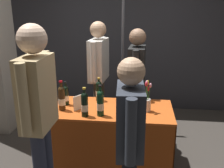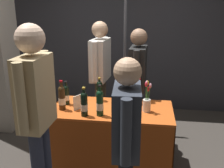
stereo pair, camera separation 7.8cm
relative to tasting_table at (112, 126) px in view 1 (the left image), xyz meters
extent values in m
plane|color=#38332D|center=(0.00, 0.00, -0.51)|extent=(12.00, 12.00, 0.00)
cube|color=#2D2D33|center=(0.00, 1.95, 1.01)|extent=(7.61, 0.12, 3.05)
cube|color=#B74C19|center=(0.00, 0.00, 0.22)|extent=(1.41, 0.70, 0.02)
cube|color=#963E14|center=(0.00, -0.35, -0.15)|extent=(1.41, 0.01, 0.72)
cube|color=#963E14|center=(0.00, 0.35, -0.15)|extent=(1.41, 0.01, 0.72)
cube|color=#963E14|center=(-0.70, 0.00, -0.15)|extent=(0.01, 0.70, 0.72)
cube|color=#963E14|center=(0.70, 0.00, -0.15)|extent=(0.01, 0.70, 0.72)
cylinder|color=black|center=(-0.19, 0.24, 0.34)|extent=(0.07, 0.07, 0.22)
sphere|color=black|center=(-0.19, 0.24, 0.45)|extent=(0.07, 0.07, 0.07)
cylinder|color=black|center=(-0.19, 0.24, 0.48)|extent=(0.03, 0.03, 0.07)
cylinder|color=#B7932D|center=(-0.19, 0.24, 0.52)|extent=(0.03, 0.03, 0.02)
cylinder|color=beige|center=(-0.19, 0.24, 0.32)|extent=(0.08, 0.08, 0.07)
cylinder|color=black|center=(-0.27, -0.25, 0.35)|extent=(0.08, 0.08, 0.24)
sphere|color=black|center=(-0.27, -0.25, 0.47)|extent=(0.07, 0.07, 0.07)
cylinder|color=black|center=(-0.27, -0.25, 0.51)|extent=(0.03, 0.03, 0.07)
cylinder|color=#B7932D|center=(-0.27, -0.25, 0.55)|extent=(0.03, 0.03, 0.02)
cylinder|color=beige|center=(-0.27, -0.25, 0.33)|extent=(0.08, 0.08, 0.08)
cylinder|color=#38230F|center=(-0.57, -0.11, 0.36)|extent=(0.08, 0.08, 0.24)
sphere|color=#38230F|center=(-0.57, -0.11, 0.48)|extent=(0.08, 0.08, 0.08)
cylinder|color=#38230F|center=(-0.57, -0.11, 0.52)|extent=(0.03, 0.03, 0.09)
cylinder|color=maroon|center=(-0.57, -0.11, 0.58)|extent=(0.04, 0.04, 0.02)
cylinder|color=beige|center=(-0.57, -0.11, 0.34)|extent=(0.08, 0.08, 0.08)
cylinder|color=#38230F|center=(0.30, 0.19, 0.34)|extent=(0.06, 0.06, 0.22)
sphere|color=#38230F|center=(0.30, 0.19, 0.45)|extent=(0.06, 0.06, 0.06)
cylinder|color=#38230F|center=(0.30, 0.19, 0.49)|extent=(0.03, 0.03, 0.09)
cylinder|color=maroon|center=(0.30, 0.19, 0.55)|extent=(0.03, 0.03, 0.02)
cylinder|color=beige|center=(0.30, 0.19, 0.33)|extent=(0.07, 0.07, 0.07)
cylinder|color=black|center=(-0.10, -0.21, 0.36)|extent=(0.08, 0.08, 0.25)
sphere|color=black|center=(-0.10, -0.21, 0.49)|extent=(0.08, 0.08, 0.08)
cylinder|color=black|center=(-0.10, -0.21, 0.53)|extent=(0.03, 0.03, 0.08)
cylinder|color=black|center=(-0.10, -0.21, 0.58)|extent=(0.04, 0.04, 0.02)
cylinder|color=beige|center=(-0.10, -0.21, 0.34)|extent=(0.08, 0.08, 0.08)
cylinder|color=black|center=(0.16, 0.16, 0.36)|extent=(0.08, 0.08, 0.26)
sphere|color=black|center=(0.16, 0.16, 0.49)|extent=(0.08, 0.08, 0.08)
cylinder|color=black|center=(0.16, 0.16, 0.53)|extent=(0.03, 0.03, 0.08)
cylinder|color=black|center=(0.16, 0.16, 0.58)|extent=(0.04, 0.04, 0.02)
cylinder|color=beige|center=(0.16, 0.16, 0.34)|extent=(0.08, 0.08, 0.08)
cylinder|color=black|center=(-0.57, 0.06, 0.34)|extent=(0.07, 0.07, 0.20)
sphere|color=black|center=(-0.57, 0.06, 0.44)|extent=(0.07, 0.07, 0.07)
cylinder|color=black|center=(-0.57, 0.06, 0.47)|extent=(0.03, 0.03, 0.07)
cylinder|color=black|center=(-0.57, 0.06, 0.52)|extent=(0.03, 0.03, 0.02)
cylinder|color=beige|center=(-0.57, 0.06, 0.32)|extent=(0.07, 0.07, 0.07)
cylinder|color=silver|center=(0.19, 0.03, 0.24)|extent=(0.06, 0.06, 0.00)
cylinder|color=silver|center=(0.19, 0.03, 0.28)|extent=(0.01, 0.01, 0.08)
cone|color=silver|center=(0.19, 0.03, 0.35)|extent=(0.07, 0.07, 0.06)
cylinder|color=#590C19|center=(0.19, 0.03, 0.33)|extent=(0.04, 0.04, 0.02)
cylinder|color=silver|center=(0.13, -0.17, 0.24)|extent=(0.07, 0.07, 0.00)
cylinder|color=silver|center=(0.13, -0.17, 0.27)|extent=(0.01, 0.01, 0.07)
cone|color=silver|center=(0.13, -0.17, 0.34)|extent=(0.07, 0.07, 0.07)
cylinder|color=#590C19|center=(0.13, -0.17, 0.32)|extent=(0.04, 0.04, 0.02)
cylinder|color=silver|center=(0.40, -0.03, 0.31)|extent=(0.09, 0.09, 0.14)
cylinder|color=#38722D|center=(0.40, -0.03, 0.44)|extent=(0.01, 0.01, 0.27)
ellipsoid|color=gold|center=(0.40, -0.03, 0.57)|extent=(0.03, 0.03, 0.05)
cylinder|color=#38722D|center=(0.42, -0.03, 0.42)|extent=(0.03, 0.02, 0.24)
ellipsoid|color=pink|center=(0.43, -0.03, 0.54)|extent=(0.03, 0.03, 0.05)
cylinder|color=#38722D|center=(0.39, -0.03, 0.40)|extent=(0.04, 0.03, 0.19)
ellipsoid|color=red|center=(0.41, -0.02, 0.50)|extent=(0.03, 0.03, 0.05)
cylinder|color=#38722D|center=(0.39, -0.05, 0.44)|extent=(0.01, 0.03, 0.26)
ellipsoid|color=red|center=(0.39, -0.06, 0.56)|extent=(0.03, 0.03, 0.05)
cylinder|color=#38722D|center=(0.40, -0.03, 0.44)|extent=(0.03, 0.02, 0.27)
ellipsoid|color=pink|center=(0.39, -0.04, 0.58)|extent=(0.03, 0.03, 0.05)
cube|color=silver|center=(-0.38, -0.07, 0.32)|extent=(0.10, 0.14, 0.17)
cylinder|color=#4C4233|center=(0.27, 0.68, -0.11)|extent=(0.12, 0.12, 0.81)
cylinder|color=#4C4233|center=(0.26, 0.52, -0.11)|extent=(0.12, 0.12, 0.81)
cube|color=black|center=(0.27, 0.60, 0.58)|extent=(0.23, 0.43, 0.57)
sphere|color=#8C664C|center=(0.27, 0.60, 0.99)|extent=(0.22, 0.22, 0.22)
cylinder|color=black|center=(0.28, 0.85, 0.60)|extent=(0.08, 0.08, 0.52)
cylinder|color=black|center=(0.25, 0.35, 0.60)|extent=(0.08, 0.08, 0.52)
cylinder|color=#4C4233|center=(-0.28, 0.93, -0.09)|extent=(0.12, 0.12, 0.84)
cylinder|color=#4C4233|center=(-0.30, 0.75, -0.09)|extent=(0.12, 0.12, 0.84)
cube|color=beige|center=(-0.29, 0.84, 0.63)|extent=(0.25, 0.48, 0.60)
sphere|color=tan|center=(-0.29, 0.84, 1.06)|extent=(0.23, 0.23, 0.23)
cylinder|color=beige|center=(-0.26, 1.11, 0.65)|extent=(0.08, 0.08, 0.55)
cylinder|color=beige|center=(-0.32, 0.56, 0.65)|extent=(0.08, 0.08, 0.55)
cube|color=#2D333D|center=(0.25, -0.93, 0.54)|extent=(0.24, 0.42, 0.55)
sphere|color=tan|center=(0.25, -0.93, 0.93)|extent=(0.21, 0.21, 0.21)
cylinder|color=#2D333D|center=(0.26, -1.18, 0.56)|extent=(0.08, 0.08, 0.50)
cylinder|color=#2D333D|center=(0.23, -0.69, 0.56)|extent=(0.08, 0.08, 0.50)
cylinder|color=#2D3347|center=(-0.54, -0.75, -0.07)|extent=(0.12, 0.12, 0.89)
cube|color=tan|center=(-0.54, -0.82, 0.69)|extent=(0.22, 0.39, 0.63)
sphere|color=beige|center=(-0.54, -0.82, 1.15)|extent=(0.24, 0.24, 0.24)
cylinder|color=tan|center=(-0.55, -1.06, 0.72)|extent=(0.08, 0.08, 0.58)
cylinder|color=tan|center=(-0.54, -0.59, 0.72)|extent=(0.08, 0.08, 0.58)
cylinder|color=#47474C|center=(0.04, 1.15, 0.61)|extent=(0.04, 0.04, 2.24)
camera|label=1|loc=(0.32, -2.80, 1.42)|focal=41.59mm
camera|label=2|loc=(0.39, -2.79, 1.42)|focal=41.59mm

